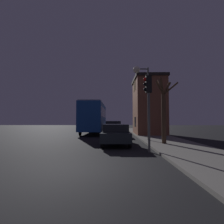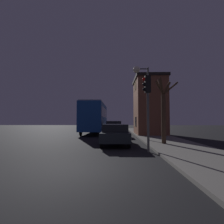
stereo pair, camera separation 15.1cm
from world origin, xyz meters
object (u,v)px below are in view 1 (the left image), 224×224
streetlamp (141,83)px  car_near_lane (116,134)px  car_mid_lane (113,128)px  traffic_light (148,97)px  bus (94,116)px  bare_tree (164,110)px

streetlamp → car_near_lane: (-2.03, -1.81, -3.88)m
car_mid_lane → car_near_lane: bearing=-88.2°
traffic_light → car_mid_lane: traffic_light is taller
bus → bare_tree: bearing=-60.4°
traffic_light → bare_tree: (1.52, 2.55, -0.57)m
car_mid_lane → bus: bearing=128.2°
car_near_lane → car_mid_lane: size_ratio=1.09×
streetlamp → car_near_lane: size_ratio=1.37×
bare_tree → car_near_lane: size_ratio=1.07×
bus → car_near_lane: bearing=-75.3°
streetlamp → bare_tree: streetlamp is taller
car_mid_lane → streetlamp: bearing=-67.3°
bus → car_mid_lane: bus is taller
traffic_light → car_mid_lane: bearing=101.1°
bus → car_mid_lane: 4.26m
traffic_light → car_mid_lane: 10.27m
streetlamp → traffic_light: bearing=-94.1°
streetlamp → traffic_light: (-0.32, -4.48, -1.73)m
bus → car_mid_lane: (2.49, -3.16, -1.42)m
bare_tree → bus: bearing=119.6°
car_near_lane → streetlamp: bearing=41.9°
traffic_light → streetlamp: bearing=85.9°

